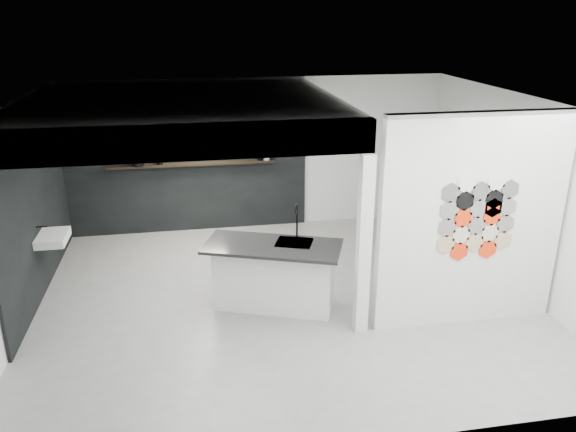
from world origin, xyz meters
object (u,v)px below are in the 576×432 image
Objects in this scene: kettle at (260,156)px; bottle_dark at (161,160)px; stockpot at (138,161)px; glass_bowl at (266,157)px; kitchen_island at (274,274)px; glass_vase at (266,156)px; partition_panel at (471,222)px; wall_basin at (53,238)px; utensil_cup at (159,162)px.

kettle is 1.11× the size of bottle_dark.
kettle is at bearing 0.00° from stockpot.
kettle is at bearing 180.00° from glass_bowl.
bottle_dark is at bearing 137.82° from kitchen_island.
stockpot is 1.15× the size of kettle.
bottle_dark is at bearing 180.00° from glass_vase.
partition_panel reaches higher than wall_basin.
stockpot is at bearing 180.00° from glass_vase.
bottle_dark reaches higher than wall_basin.
partition_panel reaches higher than glass_bowl.
wall_basin is 3.24m from kitchen_island.
wall_basin is at bearing -125.84° from bottle_dark.
glass_bowl is at bearing 104.55° from kitchen_island.
wall_basin is 5.99× the size of utensil_cup.
kettle is 1.44× the size of glass_bowl.
kitchen_island is (3.06, -1.00, -0.35)m from wall_basin.
kettle reaches higher than utensil_cup.
stockpot reaches higher than bottle_dark.
glass_bowl is (-2.08, 3.87, -0.04)m from partition_panel.
kettle is 1.20× the size of glass_vase.
partition_panel is 15.47× the size of kettle.
kitchen_island is at bearing -62.92° from bottle_dark.
partition_panel reaches higher than kitchen_island.
partition_panel reaches higher than stockpot.
kitchen_island reaches higher than glass_bowl.
kettle is at bearing 180.00° from glass_vase.
glass_bowl is at bearing 0.00° from utensil_cup.
utensil_cup is (-0.03, 0.00, -0.03)m from bottle_dark.
kettle is at bearing 106.61° from kitchen_island.
utensil_cup is at bearing 0.00° from stockpot.
wall_basin is 4.78× the size of glass_bowl.
stockpot is 1.37× the size of glass_vase.
glass_bowl is at bearing 0.00° from stockpot.
glass_bowl is at bearing 0.00° from glass_vase.
wall_basin is 2.58m from utensil_cup.
utensil_cup is at bearing 54.67° from wall_basin.
bottle_dark is (-1.90, 0.00, 0.01)m from glass_vase.
partition_panel is at bearing -41.45° from stockpot.
utensil_cup reaches higher than wall_basin.
stockpot reaches higher than wall_basin.
wall_basin is at bearing 161.77° from partition_panel.
stockpot is (-1.97, 3.06, 0.91)m from kitchen_island.
utensil_cup is (0.37, 0.00, -0.03)m from stockpot.
wall_basin is at bearing -135.04° from kettle.
stockpot reaches higher than glass_vase.
partition_panel is 2.69m from kitchen_island.
stockpot reaches higher than kettle.
partition_panel is 22.32× the size of glass_bowl.
partition_panel is 18.52× the size of glass_vase.
wall_basin is at bearing -117.81° from stockpot.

